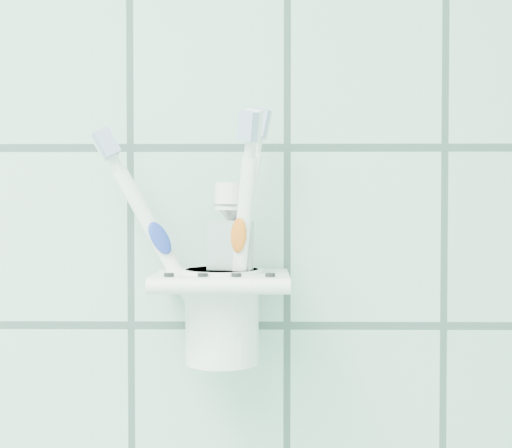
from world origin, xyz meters
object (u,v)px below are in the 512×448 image
toothbrush_orange (232,231)px  toothpaste_tube (229,256)px  toothbrush_pink (219,225)px  cup (222,311)px  toothbrush_blue (215,227)px  holder_bracket (222,282)px

toothbrush_orange → toothpaste_tube: bearing=-70.4°
toothbrush_pink → cup: bearing=-105.0°
cup → toothbrush_orange: 0.07m
toothbrush_pink → toothpaste_tube: toothbrush_pink is taller
toothbrush_blue → toothpaste_tube: 0.03m
toothbrush_blue → holder_bracket: bearing=-47.8°
cup → toothpaste_tube: (0.01, -0.01, 0.05)m
toothbrush_orange → toothpaste_tube: (-0.00, -0.01, -0.02)m
toothbrush_blue → toothbrush_orange: toothbrush_blue is taller
cup → toothbrush_blue: bearing=124.9°
cup → toothbrush_pink: size_ratio=0.38×
holder_bracket → toothpaste_tube: 0.02m
holder_bracket → toothbrush_orange: 0.05m
holder_bracket → toothbrush_blue: bearing=117.6°
cup → toothbrush_pink: 0.08m
toothbrush_pink → toothbrush_blue: size_ratio=0.99×
holder_bracket → toothbrush_pink: (-0.00, 0.01, 0.05)m
toothbrush_blue → toothpaste_tube: toothbrush_blue is taller
toothbrush_orange → holder_bracket: bearing=-120.2°
holder_bracket → toothbrush_blue: toothbrush_blue is taller
toothbrush_orange → toothbrush_blue: bearing=-179.2°
toothbrush_blue → toothbrush_orange: size_ratio=1.03×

